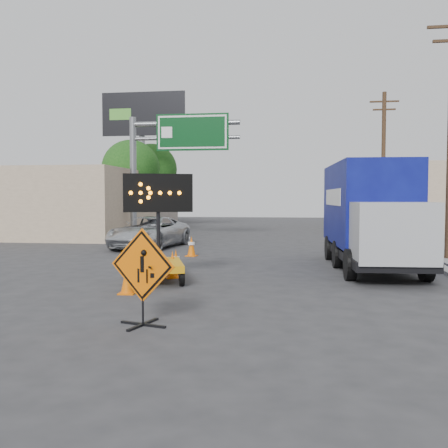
% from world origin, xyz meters
% --- Properties ---
extents(ground, '(100.00, 100.00, 0.00)m').
position_xyz_m(ground, '(0.00, 0.00, 0.00)').
color(ground, '#2D2D30').
rests_on(ground, ground).
extents(curb_right, '(0.40, 60.00, 0.12)m').
position_xyz_m(curb_right, '(7.20, 15.00, 0.06)').
color(curb_right, gray).
rests_on(curb_right, ground).
extents(storefront_left_near, '(14.00, 10.00, 4.00)m').
position_xyz_m(storefront_left_near, '(-14.00, 20.00, 2.00)').
color(storefront_left_near, '#CAB191').
rests_on(storefront_left_near, ground).
extents(storefront_left_far, '(12.00, 10.00, 4.40)m').
position_xyz_m(storefront_left_far, '(-15.00, 34.00, 2.20)').
color(storefront_left_far, gray).
rests_on(storefront_left_far, ground).
extents(building_right_far, '(10.00, 14.00, 4.60)m').
position_xyz_m(building_right_far, '(13.00, 30.00, 2.30)').
color(building_right_far, '#CAB191').
rests_on(building_right_far, ground).
extents(highway_gantry, '(6.18, 0.38, 6.90)m').
position_xyz_m(highway_gantry, '(-4.43, 17.96, 5.07)').
color(highway_gantry, slate).
rests_on(highway_gantry, ground).
extents(billboard, '(6.10, 0.54, 9.85)m').
position_xyz_m(billboard, '(-8.35, 25.87, 7.35)').
color(billboard, slate).
rests_on(billboard, ground).
extents(utility_pole_far, '(1.80, 0.26, 9.00)m').
position_xyz_m(utility_pole_far, '(8.00, 24.00, 4.68)').
color(utility_pole_far, '#49321F').
rests_on(utility_pole_far, ground).
extents(tree_left_near, '(3.71, 3.71, 6.03)m').
position_xyz_m(tree_left_near, '(-8.00, 22.00, 4.16)').
color(tree_left_near, '#49321F').
rests_on(tree_left_near, ground).
extents(tree_left_far, '(4.10, 4.10, 6.66)m').
position_xyz_m(tree_left_far, '(-9.00, 30.00, 4.60)').
color(tree_left_far, '#49321F').
rests_on(tree_left_far, ground).
extents(construction_sign, '(1.30, 0.93, 1.79)m').
position_xyz_m(construction_sign, '(-0.24, -0.23, 0.94)').
color(construction_sign, black).
rests_on(construction_sign, ground).
extents(arrow_board, '(1.85, 2.39, 3.00)m').
position_xyz_m(arrow_board, '(-1.24, 4.38, 0.67)').
color(arrow_board, orange).
rests_on(arrow_board, ground).
extents(pickup_truck, '(3.10, 5.51, 1.45)m').
position_xyz_m(pickup_truck, '(-4.25, 13.50, 0.73)').
color(pickup_truck, silver).
rests_on(pickup_truck, ground).
extents(box_truck, '(2.67, 7.45, 3.49)m').
position_xyz_m(box_truck, '(4.95, 7.96, 1.58)').
color(box_truck, black).
rests_on(box_truck, ground).
extents(cone_a, '(0.41, 0.41, 0.77)m').
position_xyz_m(cone_a, '(-1.54, 2.63, 0.39)').
color(cone_a, '#ED6605').
rests_on(cone_a, ground).
extents(cone_b, '(0.53, 0.53, 0.79)m').
position_xyz_m(cone_b, '(-1.04, 5.14, 0.40)').
color(cone_b, '#ED6605').
rests_on(cone_b, ground).
extents(cone_c, '(0.40, 0.40, 0.75)m').
position_xyz_m(cone_c, '(-1.13, 5.94, 0.38)').
color(cone_c, '#ED6605').
rests_on(cone_c, ground).
extents(cone_d, '(0.43, 0.43, 0.67)m').
position_xyz_m(cone_d, '(-2.69, 9.12, 0.33)').
color(cone_d, '#ED6605').
rests_on(cone_d, ground).
extents(cone_e, '(0.47, 0.47, 0.81)m').
position_xyz_m(cone_e, '(-1.60, 10.48, 0.40)').
color(cone_e, '#ED6605').
rests_on(cone_e, ground).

